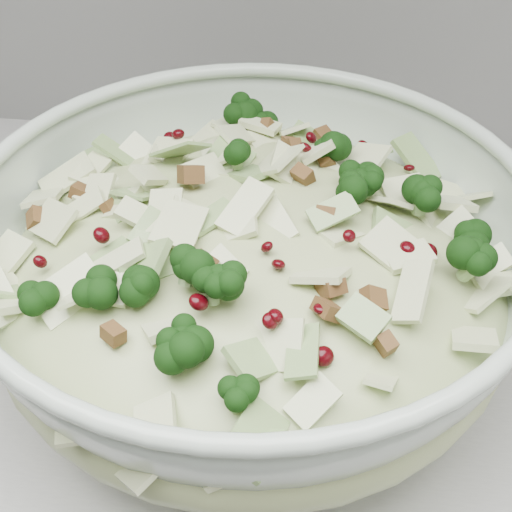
{
  "coord_description": "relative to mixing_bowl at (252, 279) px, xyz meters",
  "views": [
    {
      "loc": [
        0.64,
        1.22,
        1.35
      ],
      "look_at": [
        0.6,
        1.6,
        1.02
      ],
      "focal_mm": 50.0,
      "sensor_mm": 36.0,
      "label": 1
    }
  ],
  "objects": [
    {
      "name": "mixing_bowl",
      "position": [
        0.0,
        0.0,
        0.0
      ],
      "size": [
        0.49,
        0.49,
        0.17
      ],
      "rotation": [
        0.0,
        0.0,
        -0.22
      ],
      "color": "#B1C3B1",
      "rests_on": "counter"
    },
    {
      "name": "salad",
      "position": [
        0.0,
        0.0,
        0.03
      ],
      "size": [
        0.4,
        0.4,
        0.17
      ],
      "rotation": [
        0.0,
        0.0,
        0.05
      ],
      "color": "#BCCC8B",
      "rests_on": "mixing_bowl"
    }
  ]
}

